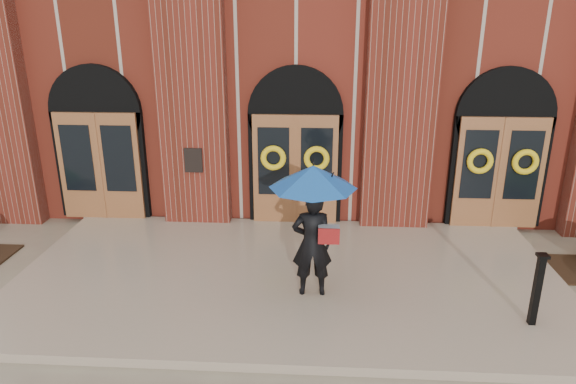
{
  "coord_description": "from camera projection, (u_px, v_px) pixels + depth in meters",
  "views": [
    {
      "loc": [
        0.51,
        -8.36,
        4.68
      ],
      "look_at": [
        -0.06,
        1.0,
        1.46
      ],
      "focal_mm": 32.0,
      "sensor_mm": 36.0,
      "label": 1
    }
  ],
  "objects": [
    {
      "name": "ground",
      "position": [
        288.0,
        284.0,
        9.44
      ],
      "size": [
        90.0,
        90.0,
        0.0
      ],
      "primitive_type": "plane",
      "color": "gray",
      "rests_on": "ground"
    },
    {
      "name": "man_with_umbrella",
      "position": [
        313.0,
        206.0,
        8.35
      ],
      "size": [
        1.53,
        1.53,
        2.29
      ],
      "rotation": [
        0.0,
        0.0,
        3.21
      ],
      "color": "black",
      "rests_on": "landing"
    },
    {
      "name": "metal_post",
      "position": [
        537.0,
        288.0,
        7.78
      ],
      "size": [
        0.16,
        0.16,
        1.19
      ],
      "rotation": [
        0.0,
        0.0,
        0.02
      ],
      "color": "black",
      "rests_on": "landing"
    },
    {
      "name": "landing",
      "position": [
        288.0,
        277.0,
        9.56
      ],
      "size": [
        10.0,
        5.3,
        0.15
      ],
      "primitive_type": "cube",
      "color": "gray",
      "rests_on": "ground"
    },
    {
      "name": "church_building",
      "position": [
        304.0,
        54.0,
        16.6
      ],
      "size": [
        16.2,
        12.53,
        7.0
      ],
      "color": "maroon",
      "rests_on": "ground"
    }
  ]
}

